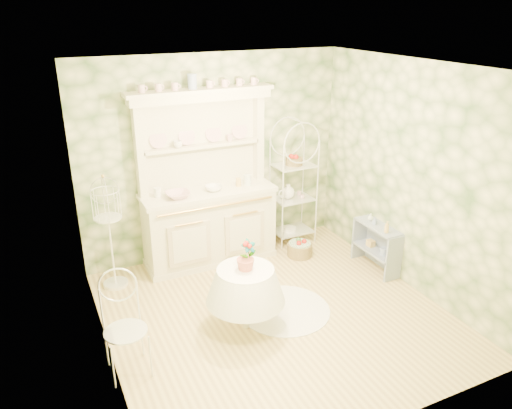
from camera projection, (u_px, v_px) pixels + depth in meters
name	position (u px, v px, depth m)	size (l,w,h in m)	color
floor	(275.00, 314.00, 5.62)	(3.60, 3.60, 0.00)	#D7BF77
ceiling	(279.00, 68.00, 4.61)	(3.60, 3.60, 0.00)	white
wall_left	(96.00, 235.00, 4.40)	(3.60, 3.60, 0.00)	beige
wall_right	(413.00, 178.00, 5.83)	(3.60, 3.60, 0.00)	beige
wall_back	(214.00, 158.00, 6.63)	(3.60, 3.60, 0.00)	beige
wall_front	(392.00, 286.00, 3.61)	(3.60, 3.60, 0.00)	beige
kitchen_dresser	(208.00, 180.00, 6.39)	(1.87, 0.61, 2.29)	#ECE8C9
bakers_rack	(293.00, 185.00, 7.07)	(0.53, 0.38, 1.71)	white
side_shelf	(376.00, 246.00, 6.49)	(0.27, 0.74, 0.63)	#8996AC
round_table	(246.00, 300.00, 5.26)	(0.64, 0.64, 0.70)	white
cafe_chair	(126.00, 336.00, 4.61)	(0.36, 0.36, 0.79)	white
birdcage_stand	(110.00, 234.00, 5.94)	(0.33, 0.33, 1.41)	white
floor_basket	(300.00, 248.00, 6.89)	(0.34, 0.34, 0.22)	olive
lace_rug	(284.00, 310.00, 5.69)	(1.04, 1.04, 0.01)	white
bowl_floral	(178.00, 197.00, 6.20)	(0.30, 0.30, 0.07)	white
bowl_white	(214.00, 190.00, 6.43)	(0.22, 0.22, 0.07)	white
cup_left	(178.00, 145.00, 6.21)	(0.11, 0.11, 0.09)	white
cup_right	(230.00, 139.00, 6.50)	(0.09, 0.09, 0.09)	white
potted_geranium	(249.00, 256.00, 5.11)	(0.17, 0.11, 0.31)	#3F7238
bottle_amber	(387.00, 228.00, 6.15)	(0.06, 0.06, 0.16)	tan
bottle_blue	(375.00, 222.00, 6.39)	(0.05, 0.05, 0.10)	#869AC2
bottle_glass	(370.00, 218.00, 6.51)	(0.08, 0.08, 0.10)	silver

